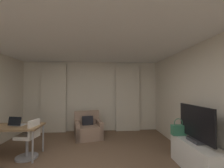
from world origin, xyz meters
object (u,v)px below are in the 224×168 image
tv_console (197,157)px  tv_flatscreen (196,125)px  handbag_primary (178,130)px  desk_chair (29,141)px  laptop (17,124)px  armchair (88,129)px  desk (11,129)px

tv_console → tv_flatscreen: tv_flatscreen is taller
tv_flatscreen → handbag_primary: bearing=105.4°
desk_chair → laptop: laptop is taller
laptop → tv_flatscreen: tv_flatscreen is taller
armchair → handbag_primary: 2.76m
laptop → tv_flatscreen: 3.93m
desk → handbag_primary: size_ratio=3.66×
laptop → tv_flatscreen: (3.83, -0.90, 0.13)m
laptop → handbag_primary: laptop is taller
laptop → desk_chair: bearing=-16.0°
desk_chair → handbag_primary: handbag_primary is taller
laptop → tv_console: 3.97m
desk → tv_console: (3.94, -0.87, -0.38)m
armchair → tv_console: bearing=-43.2°
laptop → handbag_primary: bearing=-7.2°
armchair → desk: armchair is taller
handbag_primary → tv_flatscreen: bearing=-74.6°
armchair → tv_flatscreen: size_ratio=0.99×
armchair → handbag_primary: bearing=-38.1°
armchair → tv_console: 3.11m
desk → handbag_primary: handbag_primary is taller
tv_console → tv_flatscreen: bearing=90.0°
desk → laptop: bearing=21.0°
armchair → desk_chair: bearing=-133.6°
tv_flatscreen → desk_chair: bearing=167.0°
laptop → tv_flatscreen: size_ratio=0.36×
tv_console → handbag_primary: bearing=105.0°
armchair → desk_chair: (-1.25, -1.31, 0.12)m
handbag_primary → desk_chair: bearing=173.6°
tv_console → armchair: bearing=136.8°
desk_chair → tv_console: size_ratio=0.73×
desk_chair → tv_console: desk_chair is taller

